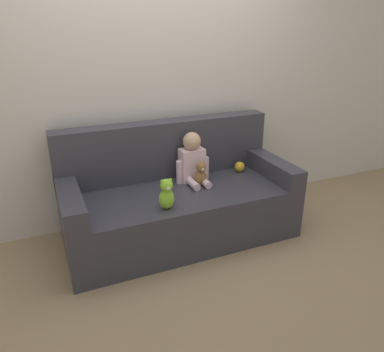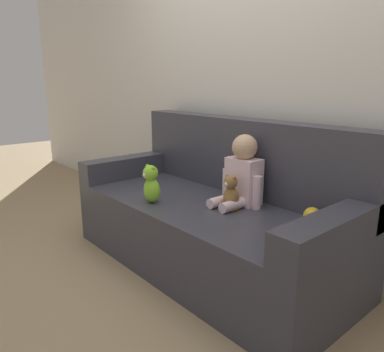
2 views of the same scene
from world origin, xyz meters
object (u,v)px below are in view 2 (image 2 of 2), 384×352
object	(u,v)px
person_baby	(242,175)
teddy_bear_brown	(231,193)
plush_toy_side	(151,184)
couch	(214,217)
toy_ball	(312,216)

from	to	relation	value
person_baby	teddy_bear_brown	xyz separation A→B (m)	(0.02, -0.12, -0.09)
plush_toy_side	couch	bearing A→B (deg)	58.00
person_baby	plush_toy_side	world-z (taller)	person_baby
teddy_bear_brown	plush_toy_side	size ratio (longest dim) A/B	0.87
plush_toy_side	toy_ball	xyz separation A→B (m)	(0.87, 0.43, -0.07)
teddy_bear_brown	couch	bearing A→B (deg)	164.57
toy_ball	person_baby	bearing A→B (deg)	-177.45
couch	teddy_bear_brown	distance (m)	0.30
couch	person_baby	size ratio (longest dim) A/B	4.41
teddy_bear_brown	plush_toy_side	xyz separation A→B (m)	(-0.41, -0.29, 0.02)
person_baby	teddy_bear_brown	size ratio (longest dim) A/B	2.08
plush_toy_side	teddy_bear_brown	bearing A→B (deg)	35.10
teddy_bear_brown	plush_toy_side	world-z (taller)	plush_toy_side
plush_toy_side	toy_ball	size ratio (longest dim) A/B	2.53
plush_toy_side	toy_ball	distance (m)	0.97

